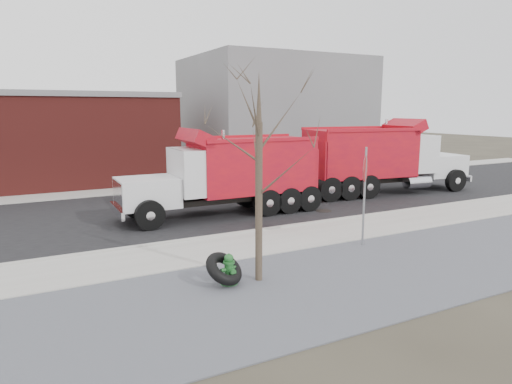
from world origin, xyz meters
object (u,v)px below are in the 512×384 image
stop_sign (365,180)px  dump_truck_red_b (229,172)px  dump_truck_red_a (380,156)px  truck_tire (224,269)px  fire_hydrant (229,271)px

stop_sign → dump_truck_red_b: 6.34m
stop_sign → dump_truck_red_a: dump_truck_red_a is taller
truck_tire → stop_sign: 5.62m
fire_hydrant → stop_sign: bearing=3.8°
truck_tire → dump_truck_red_b: bearing=64.8°
truck_tire → fire_hydrant: bearing=-6.0°
truck_tire → dump_truck_red_b: (3.32, 7.05, 1.35)m
fire_hydrant → dump_truck_red_a: dump_truck_red_a is taller
truck_tire → dump_truck_red_b: size_ratio=0.16×
truck_tire → dump_truck_red_a: bearing=32.9°
dump_truck_red_a → dump_truck_red_b: size_ratio=1.14×
fire_hydrant → dump_truck_red_a: (12.09, 7.92, 1.54)m
stop_sign → dump_truck_red_b: dump_truck_red_b is taller
stop_sign → dump_truck_red_b: size_ratio=0.38×
stop_sign → dump_truck_red_a: bearing=26.9°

